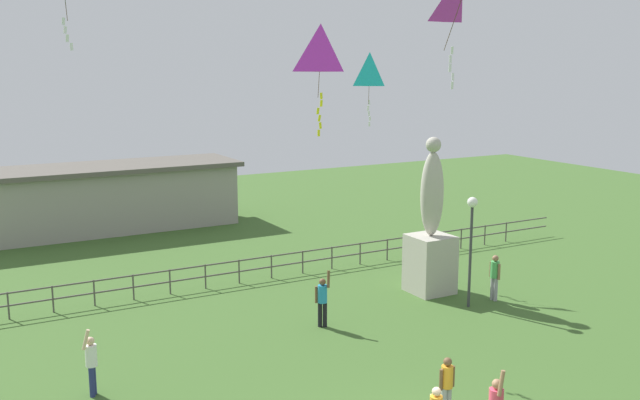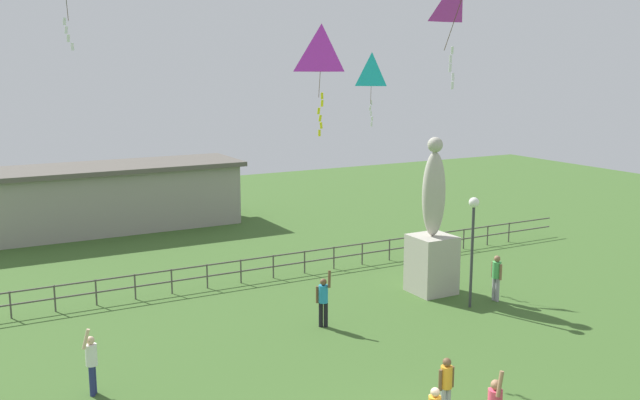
{
  "view_description": "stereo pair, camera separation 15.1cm",
  "coord_description": "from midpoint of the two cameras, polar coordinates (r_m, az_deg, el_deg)",
  "views": [
    {
      "loc": [
        -8.99,
        -11.2,
        8.41
      ],
      "look_at": [
        0.17,
        5.22,
        4.87
      ],
      "focal_mm": 40.46,
      "sensor_mm": 36.0,
      "label": 1
    },
    {
      "loc": [
        -8.85,
        -11.27,
        8.41
      ],
      "look_at": [
        0.17,
        5.22,
        4.87
      ],
      "focal_mm": 40.46,
      "sensor_mm": 36.0,
      "label": 2
    }
  ],
  "objects": [
    {
      "name": "statue_monument",
      "position": [
        27.09,
        9.04,
        -3.19
      ],
      "size": [
        1.49,
        1.49,
        5.84
      ],
      "color": "#B2AD9E",
      "rests_on": "ground_plane"
    },
    {
      "name": "person_1",
      "position": [
        26.84,
        13.94,
        -5.77
      ],
      "size": [
        0.31,
        0.51,
        1.68
      ],
      "color": "#99999E",
      "rests_on": "ground_plane"
    },
    {
      "name": "lamppost",
      "position": [
        25.47,
        12.17,
        -2.07
      ],
      "size": [
        0.36,
        0.36,
        3.94
      ],
      "color": "#38383D",
      "rests_on": "ground_plane"
    },
    {
      "name": "person_6",
      "position": [
        23.54,
        0.45,
        -7.8
      ],
      "size": [
        0.43,
        0.43,
        1.92
      ],
      "color": "black",
      "rests_on": "ground_plane"
    },
    {
      "name": "person_4",
      "position": [
        19.82,
        -17.41,
        -12.01
      ],
      "size": [
        0.4,
        0.46,
        1.87
      ],
      "color": "navy",
      "rests_on": "ground_plane"
    },
    {
      "name": "kite_5",
      "position": [
        21.88,
        0.33,
        11.6
      ],
      "size": [
        1.18,
        1.09,
        3.28
      ],
      "color": "#B22DB2"
    },
    {
      "name": "kite_0",
      "position": [
        18.84,
        11.37,
        15.15
      ],
      "size": [
        0.8,
        0.99,
        2.91
      ],
      "color": "#B22DB2"
    },
    {
      "name": "kite_4",
      "position": [
        29.6,
        4.27,
        10.07
      ],
      "size": [
        0.97,
        0.89,
        2.97
      ],
      "color": "#19B2B2"
    },
    {
      "name": "pavilion_building",
      "position": [
        38.63,
        -16.58,
        0.2
      ],
      "size": [
        14.09,
        4.43,
        3.36
      ],
      "color": "gray",
      "rests_on": "ground_plane"
    },
    {
      "name": "person_2",
      "position": [
        18.09,
        10.19,
        -14.11
      ],
      "size": [
        0.46,
        0.28,
        1.54
      ],
      "color": "#99999E",
      "rests_on": "ground_plane"
    },
    {
      "name": "waterfront_railing",
      "position": [
        27.74,
        -9.71,
        -5.81
      ],
      "size": [
        36.04,
        0.06,
        0.95
      ],
      "color": "#4C4742",
      "rests_on": "ground_plane"
    }
  ]
}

